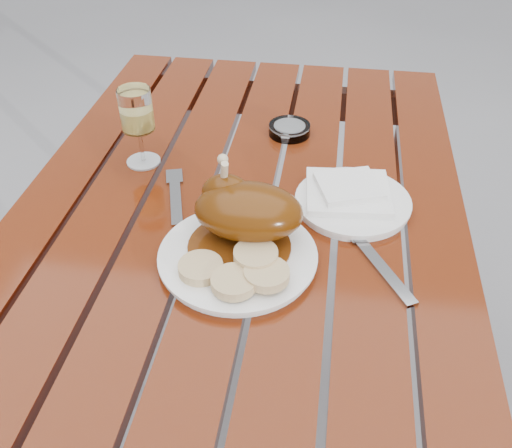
{
  "coord_description": "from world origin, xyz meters",
  "views": [
    {
      "loc": [
        0.15,
        -0.83,
        1.36
      ],
      "look_at": [
        0.04,
        -0.12,
        0.78
      ],
      "focal_mm": 40.0,
      "sensor_mm": 36.0,
      "label": 1
    }
  ],
  "objects": [
    {
      "name": "table",
      "position": [
        0.0,
        0.0,
        0.38
      ],
      "size": [
        0.8,
        1.2,
        0.75
      ],
      "primitive_type": "cube",
      "color": "maroon",
      "rests_on": "ground"
    },
    {
      "name": "ground",
      "position": [
        0.0,
        0.0,
        0.0
      ],
      "size": [
        60.0,
        60.0,
        0.0
      ],
      "primitive_type": "plane",
      "color": "slate",
      "rests_on": "ground"
    },
    {
      "name": "side_plate",
      "position": [
        0.2,
        -0.0,
        0.76
      ],
      "size": [
        0.23,
        0.23,
        0.02
      ],
      "primitive_type": "cylinder",
      "rotation": [
        0.0,
        0.0,
        -0.12
      ],
      "color": "white",
      "rests_on": "table"
    },
    {
      "name": "knife",
      "position": [
        0.24,
        -0.14,
        0.75
      ],
      "size": [
        0.12,
        0.19,
        0.01
      ],
      "primitive_type": "cube",
      "rotation": [
        0.0,
        0.0,
        0.53
      ],
      "color": "gray",
      "rests_on": "table"
    },
    {
      "name": "roast_duck",
      "position": [
        0.03,
        -0.13,
        0.81
      ],
      "size": [
        0.18,
        0.17,
        0.13
      ],
      "color": "#542609",
      "rests_on": "dinner_plate"
    },
    {
      "name": "dinner_plate",
      "position": [
        0.02,
        -0.18,
        0.76
      ],
      "size": [
        0.27,
        0.27,
        0.02
      ],
      "primitive_type": "cylinder",
      "rotation": [
        0.0,
        0.0,
        -0.07
      ],
      "color": "white",
      "rests_on": "table"
    },
    {
      "name": "fork",
      "position": [
        -0.12,
        -0.03,
        0.75
      ],
      "size": [
        0.06,
        0.16,
        0.01
      ],
      "primitive_type": "cube",
      "rotation": [
        0.0,
        0.0,
        0.29
      ],
      "color": "gray",
      "rests_on": "table"
    },
    {
      "name": "wine_glass",
      "position": [
        -0.21,
        0.08,
        0.83
      ],
      "size": [
        0.07,
        0.07,
        0.16
      ],
      "primitive_type": "cylinder",
      "rotation": [
        0.0,
        0.0,
        -0.05
      ],
      "color": "#F7E170",
      "rests_on": "table"
    },
    {
      "name": "ashtray",
      "position": [
        0.06,
        0.24,
        0.76
      ],
      "size": [
        0.12,
        0.12,
        0.02
      ],
      "primitive_type": "cylinder",
      "rotation": [
        0.0,
        0.0,
        0.43
      ],
      "color": "#B2B7BC",
      "rests_on": "table"
    },
    {
      "name": "bread_dumplings",
      "position": [
        0.04,
        -0.23,
        0.78
      ],
      "size": [
        0.17,
        0.12,
        0.03
      ],
      "color": "tan",
      "rests_on": "dinner_plate"
    },
    {
      "name": "napkin",
      "position": [
        0.19,
        0.01,
        0.77
      ],
      "size": [
        0.16,
        0.15,
        0.01
      ],
      "primitive_type": "cube",
      "rotation": [
        0.0,
        0.0,
        0.09
      ],
      "color": "white",
      "rests_on": "side_plate"
    }
  ]
}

